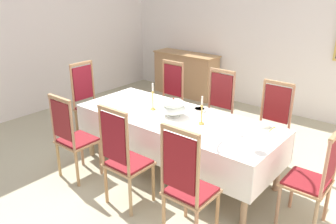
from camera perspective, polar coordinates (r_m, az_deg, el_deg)
name	(u,v)px	position (r m, az deg, el deg)	size (l,w,h in m)	color
ground	(168,177)	(4.52, -0.01, -10.62)	(6.73, 6.26, 0.04)	#ACA789
back_wall	(281,22)	(6.65, 18.13, 13.93)	(6.73, 0.08, 3.30)	silver
left_wall	(13,24)	(6.60, -24.20, 13.11)	(0.08, 6.26, 3.30)	silver
dining_table	(176,122)	(4.31, 1.30, -1.68)	(2.60, 1.02, 0.76)	tan
tablecloth	(176,125)	(4.32, 1.29, -2.13)	(2.62, 1.04, 0.42)	white
chair_south_a	(73,136)	(4.37, -15.44, -3.85)	(0.44, 0.42, 1.10)	#A77656
chair_north_a	(168,98)	(5.53, 0.00, 2.39)	(0.44, 0.42, 1.16)	tan
chair_south_b	(124,157)	(3.72, -7.31, -7.36)	(0.44, 0.42, 1.18)	#B4764D
chair_north_b	(216,110)	(5.04, 7.92, 0.32)	(0.44, 0.42, 1.16)	#B47B52
chair_south_c	(187,184)	(3.24, 3.16, -11.77)	(0.44, 0.42, 1.20)	#A97A54
chair_north_c	(271,125)	(4.70, 16.58, -2.06)	(0.44, 0.42, 1.14)	#A68953
chair_head_west	(89,101)	(5.49, -12.89, 1.81)	(0.42, 0.44, 1.19)	#A6824E
chair_head_east	(314,177)	(3.68, 22.93, -9.90)	(0.42, 0.44, 1.08)	#A37859
soup_tureen	(173,107)	(4.26, 0.90, 0.82)	(0.30, 0.30, 0.24)	white
candlestick_west	(153,99)	(4.45, -2.51, 2.12)	(0.07, 0.07, 0.36)	gold
candlestick_east	(202,113)	(4.02, 5.56, -0.19)	(0.07, 0.07, 0.34)	gold
bowl_near_left	(263,125)	(4.13, 15.42, -2.02)	(0.17, 0.17, 0.04)	white
bowl_near_right	(176,102)	(4.71, 1.39, 1.58)	(0.14, 0.14, 0.04)	white
bowl_far_left	(199,110)	(4.46, 5.21, 0.40)	(0.16, 0.16, 0.04)	white
spoon_primary	(273,128)	(4.12, 16.96, -2.50)	(0.03, 0.18, 0.01)	gold
spoon_secondary	(172,101)	(4.79, 0.62, 1.75)	(0.03, 0.18, 0.01)	gold
sideboard	(186,74)	(7.48, 2.95, 6.26)	(1.44, 0.48, 0.90)	#AB7F55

